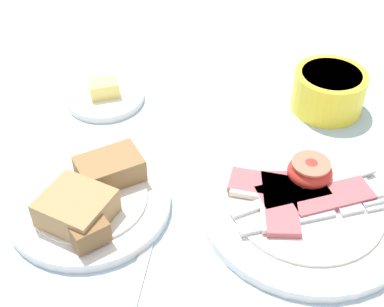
# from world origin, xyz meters

# --- Properties ---
(ground_plane) EXTENTS (3.00, 3.00, 0.00)m
(ground_plane) POSITION_xyz_m (0.00, 0.00, 0.00)
(ground_plane) COLOR #A3BCD1
(breakfast_plate) EXTENTS (0.24, 0.24, 0.04)m
(breakfast_plate) POSITION_xyz_m (0.09, -0.02, 0.01)
(breakfast_plate) COLOR silver
(breakfast_plate) RESTS_ON ground_plane
(bread_plate) EXTENTS (0.18, 0.18, 0.05)m
(bread_plate) POSITION_xyz_m (-0.15, -0.01, 0.02)
(bread_plate) COLOR silver
(bread_plate) RESTS_ON ground_plane
(sugar_cup) EXTENTS (0.10, 0.10, 0.06)m
(sugar_cup) POSITION_xyz_m (0.16, 0.17, 0.03)
(sugar_cup) COLOR yellow
(sugar_cup) RESTS_ON ground_plane
(butter_dish) EXTENTS (0.11, 0.11, 0.03)m
(butter_dish) POSITION_xyz_m (-0.15, 0.21, 0.01)
(butter_dish) COLOR silver
(butter_dish) RESTS_ON ground_plane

